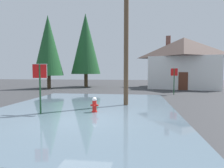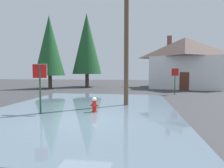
% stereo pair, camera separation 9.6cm
% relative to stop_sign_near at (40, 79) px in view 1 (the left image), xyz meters
% --- Properties ---
extents(ground_plane, '(80.00, 80.00, 0.10)m').
position_rel_stop_sign_near_xyz_m(ground_plane, '(2.22, -0.75, -1.80)').
color(ground_plane, '#38383A').
extents(flood_puddle, '(9.77, 13.82, 0.04)m').
position_rel_stop_sign_near_xyz_m(flood_puddle, '(1.79, 1.71, -1.73)').
color(flood_puddle, slate).
rests_on(flood_puddle, ground).
extents(lane_stop_bar, '(3.76, 0.65, 0.01)m').
position_rel_stop_sign_near_xyz_m(lane_stop_bar, '(2.32, -3.19, -1.75)').
color(lane_stop_bar, silver).
rests_on(lane_stop_bar, ground).
extents(stop_sign_near, '(0.68, 0.17, 2.46)m').
position_rel_stop_sign_near_xyz_m(stop_sign_near, '(0.00, 0.00, 0.00)').
color(stop_sign_near, '#1E4C28').
rests_on(stop_sign_near, ground).
extents(fire_hydrant, '(0.40, 0.34, 0.80)m').
position_rel_stop_sign_near_xyz_m(fire_hydrant, '(2.50, 0.76, -1.36)').
color(fire_hydrant, red).
rests_on(fire_hydrant, ground).
extents(utility_pole, '(1.60, 0.28, 9.03)m').
position_rel_stop_sign_near_xyz_m(utility_pole, '(3.97, 3.09, 2.94)').
color(utility_pole, brown).
rests_on(utility_pole, ground).
extents(stop_sign_far, '(0.60, 0.38, 2.38)m').
position_rel_stop_sign_near_xyz_m(stop_sign_far, '(7.96, 9.36, -0.06)').
color(stop_sign_far, '#1E4C28').
rests_on(stop_sign_far, ground).
extents(house, '(9.87, 9.03, 6.85)m').
position_rel_stop_sign_near_xyz_m(house, '(10.46, 17.17, 1.55)').
color(house, silver).
rests_on(house, ground).
extents(pine_tree_tall_left, '(3.54, 3.54, 8.86)m').
position_rel_stop_sign_near_xyz_m(pine_tree_tall_left, '(-6.07, 14.06, 3.46)').
color(pine_tree_tall_left, '#4C3823').
rests_on(pine_tree_tall_left, ground).
extents(pine_tree_mid_left, '(3.90, 3.90, 9.75)m').
position_rel_stop_sign_near_xyz_m(pine_tree_mid_left, '(-2.17, 16.95, 3.98)').
color(pine_tree_mid_left, '#4C3823').
rests_on(pine_tree_mid_left, ground).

